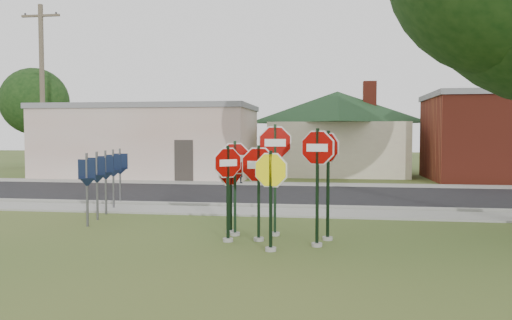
# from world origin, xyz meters

# --- Properties ---
(ground) EXTENTS (120.00, 120.00, 0.00)m
(ground) POSITION_xyz_m (0.00, 0.00, 0.00)
(ground) COLOR #35511E
(ground) RESTS_ON ground
(sidewalk_near) EXTENTS (60.00, 1.60, 0.06)m
(sidewalk_near) POSITION_xyz_m (0.00, 5.50, 0.03)
(sidewalk_near) COLOR gray
(sidewalk_near) RESTS_ON ground
(road) EXTENTS (60.00, 7.00, 0.04)m
(road) POSITION_xyz_m (0.00, 10.00, 0.02)
(road) COLOR black
(road) RESTS_ON ground
(sidewalk_far) EXTENTS (60.00, 1.60, 0.06)m
(sidewalk_far) POSITION_xyz_m (0.00, 14.30, 0.03)
(sidewalk_far) COLOR gray
(sidewalk_far) RESTS_ON ground
(curb) EXTENTS (60.00, 0.20, 0.14)m
(curb) POSITION_xyz_m (0.00, 6.50, 0.07)
(curb) COLOR gray
(curb) RESTS_ON ground
(stop_sign_center) EXTENTS (1.15, 0.24, 2.37)m
(stop_sign_center) POSITION_xyz_m (-0.14, 1.35, 1.45)
(stop_sign_center) COLOR gray
(stop_sign_center) RESTS_ON ground
(stop_sign_yellow) EXTENTS (1.00, 0.28, 2.26)m
(stop_sign_yellow) POSITION_xyz_m (0.26, 0.38, 1.35)
(stop_sign_yellow) COLOR gray
(stop_sign_yellow) RESTS_ON ground
(stop_sign_left) EXTENTS (0.76, 0.64, 2.34)m
(stop_sign_left) POSITION_xyz_m (-0.84, 1.17, 1.41)
(stop_sign_left) COLOR gray
(stop_sign_left) RESTS_ON ground
(stop_sign_right) EXTENTS (1.02, 0.36, 2.75)m
(stop_sign_right) POSITION_xyz_m (1.23, 0.97, 1.72)
(stop_sign_right) COLOR gray
(stop_sign_right) RESTS_ON ground
(stop_sign_back_right) EXTENTS (1.10, 0.29, 2.87)m
(stop_sign_back_right) POSITION_xyz_m (0.17, 2.02, 1.82)
(stop_sign_back_right) COLOR gray
(stop_sign_back_right) RESTS_ON ground
(stop_sign_back_left) EXTENTS (1.03, 0.38, 2.45)m
(stop_sign_back_left) POSITION_xyz_m (-0.80, 1.87, 1.51)
(stop_sign_back_left) COLOR gray
(stop_sign_back_left) RESTS_ON ground
(stop_sign_far_right) EXTENTS (0.65, 0.75, 2.68)m
(stop_sign_far_right) POSITION_xyz_m (1.47, 1.68, 1.65)
(stop_sign_far_right) COLOR gray
(stop_sign_far_right) RESTS_ON ground
(stop_sign_far_left) EXTENTS (0.64, 0.89, 2.13)m
(stop_sign_far_left) POSITION_xyz_m (-0.97, 2.14, 1.28)
(stop_sign_far_left) COLOR gray
(stop_sign_far_left) RESTS_ON ground
(route_sign_row) EXTENTS (1.43, 4.63, 2.00)m
(route_sign_row) POSITION_xyz_m (-5.40, 4.50, 1.22)
(route_sign_row) COLOR #59595E
(route_sign_row) RESTS_ON ground
(building_stucco) EXTENTS (12.20, 6.20, 4.20)m
(building_stucco) POSITION_xyz_m (-9.00, 18.00, 2.15)
(building_stucco) COLOR silver
(building_stucco) RESTS_ON ground
(building_house) EXTENTS (11.60, 11.60, 6.20)m
(building_house) POSITION_xyz_m (2.00, 22.00, 3.65)
(building_house) COLOR beige
(building_house) RESTS_ON ground
(utility_pole_near) EXTENTS (2.20, 0.26, 9.50)m
(utility_pole_near) POSITION_xyz_m (-14.00, 15.20, 4.97)
(utility_pole_near) COLOR brown
(utility_pole_near) RESTS_ON ground
(bg_tree_left) EXTENTS (4.90, 4.90, 7.35)m
(bg_tree_left) POSITION_xyz_m (-20.00, 24.00, 4.88)
(bg_tree_left) COLOR black
(bg_tree_left) RESTS_ON ground
(pedestrian) EXTENTS (0.71, 0.54, 1.77)m
(pedestrian) POSITION_xyz_m (-2.99, 14.23, 0.94)
(pedestrian) COLOR black
(pedestrian) RESTS_ON sidewalk_far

